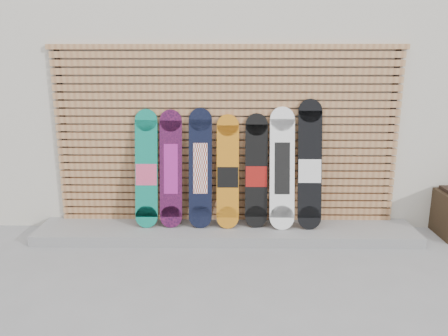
{
  "coord_description": "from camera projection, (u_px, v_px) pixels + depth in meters",
  "views": [
    {
      "loc": [
        -0.11,
        -4.34,
        2.11
      ],
      "look_at": [
        -0.18,
        0.75,
        0.85
      ],
      "focal_mm": 35.0,
      "sensor_mm": 36.0,
      "label": 1
    }
  ],
  "objects": [
    {
      "name": "concrete_step",
      "position": [
        226.0,
        232.0,
        5.37
      ],
      "size": [
        4.6,
        0.7,
        0.12
      ],
      "primitive_type": "cube",
      "color": "gray",
      "rests_on": "ground"
    },
    {
      "name": "snowboard_4",
      "position": [
        256.0,
        172.0,
        5.3
      ],
      "size": [
        0.27,
        0.29,
        1.37
      ],
      "color": "black",
      "rests_on": "concrete_step"
    },
    {
      "name": "snowboard_6",
      "position": [
        310.0,
        165.0,
        5.24
      ],
      "size": [
        0.29,
        0.35,
        1.55
      ],
      "color": "black",
      "rests_on": "concrete_step"
    },
    {
      "name": "snowboard_2",
      "position": [
        200.0,
        168.0,
        5.29
      ],
      "size": [
        0.28,
        0.32,
        1.44
      ],
      "color": "black",
      "rests_on": "concrete_step"
    },
    {
      "name": "slat_wall",
      "position": [
        227.0,
        136.0,
        5.37
      ],
      "size": [
        4.26,
        0.08,
        2.29
      ],
      "color": "#A56F45",
      "rests_on": "ground"
    },
    {
      "name": "snowboard_1",
      "position": [
        171.0,
        169.0,
        5.3
      ],
      "size": [
        0.27,
        0.31,
        1.42
      ],
      "color": "black",
      "rests_on": "concrete_step"
    },
    {
      "name": "ground",
      "position": [
        240.0,
        261.0,
        4.72
      ],
      "size": [
        80.0,
        80.0,
        0.0
      ],
      "primitive_type": "plane",
      "color": "gray",
      "rests_on": "ground"
    },
    {
      "name": "snowboard_0",
      "position": [
        146.0,
        170.0,
        5.3
      ],
      "size": [
        0.27,
        0.31,
        1.42
      ],
      "color": "#0C7862",
      "rests_on": "concrete_step"
    },
    {
      "name": "snowboard_5",
      "position": [
        282.0,
        168.0,
        5.25
      ],
      "size": [
        0.3,
        0.36,
        1.45
      ],
      "color": "white",
      "rests_on": "concrete_step"
    },
    {
      "name": "building",
      "position": [
        265.0,
        78.0,
        7.67
      ],
      "size": [
        12.0,
        5.0,
        3.6
      ],
      "primitive_type": "cube",
      "color": "beige",
      "rests_on": "ground"
    },
    {
      "name": "snowboard_3",
      "position": [
        228.0,
        172.0,
        5.29
      ],
      "size": [
        0.27,
        0.32,
        1.36
      ],
      "color": "#BE7014",
      "rests_on": "concrete_step"
    }
  ]
}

